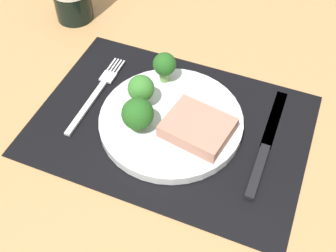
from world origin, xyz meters
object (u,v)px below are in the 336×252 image
at_px(fork, 96,93).
at_px(knife, 265,149).
at_px(steak, 198,128).
at_px(plate, 171,121).

bearing_deg(fork, knife, -1.76).
distance_m(fork, knife, 0.30).
distance_m(steak, knife, 0.11).
xyz_separation_m(plate, fork, (-0.14, 0.01, -0.01)).
bearing_deg(steak, plate, 165.85).
relative_size(plate, steak, 2.34).
height_order(plate, knife, plate).
xyz_separation_m(steak, fork, (-0.19, 0.03, -0.02)).
height_order(steak, fork, steak).
relative_size(fork, knife, 0.83).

